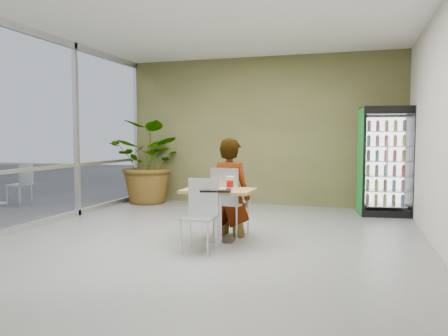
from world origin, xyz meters
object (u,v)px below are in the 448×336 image
(soda_cup, at_px, (230,183))
(cafeteria_tray, at_px, (216,190))
(chair_far, at_px, (228,196))
(dining_table, at_px, (219,205))
(chair_near, at_px, (201,209))
(seated_woman, at_px, (230,197))
(beverage_fridge, at_px, (385,161))
(potted_plant, at_px, (151,162))

(soda_cup, distance_m, cafeteria_tray, 0.30)
(chair_far, relative_size, cafeteria_tray, 2.55)
(chair_far, relative_size, soda_cup, 5.62)
(dining_table, relative_size, soda_cup, 5.26)
(chair_near, height_order, soda_cup, soda_cup)
(seated_woman, bearing_deg, beverage_fridge, -120.17)
(chair_near, xyz_separation_m, seated_woman, (0.13, 0.92, 0.03))
(dining_table, xyz_separation_m, chair_near, (-0.10, -0.44, 0.01))
(dining_table, bearing_deg, chair_far, 88.91)
(beverage_fridge, xyz_separation_m, potted_plant, (-4.90, 0.08, -0.10))
(soda_cup, height_order, cafeteria_tray, soda_cup)
(chair_far, bearing_deg, potted_plant, -33.82)
(dining_table, relative_size, chair_far, 0.94)
(dining_table, relative_size, cafeteria_tray, 2.38)
(chair_near, height_order, cafeteria_tray, chair_near)
(chair_far, height_order, soda_cup, chair_far)
(dining_table, distance_m, cafeteria_tray, 0.34)
(chair_far, relative_size, beverage_fridge, 0.50)
(chair_far, bearing_deg, soda_cup, 122.64)
(beverage_fridge, relative_size, potted_plant, 1.11)
(dining_table, bearing_deg, seated_woman, 86.30)
(chair_far, distance_m, potted_plant, 3.71)
(chair_near, height_order, beverage_fridge, beverage_fridge)
(chair_far, xyz_separation_m, potted_plant, (-2.56, 2.67, 0.32))
(cafeteria_tray, relative_size, beverage_fridge, 0.20)
(chair_far, bearing_deg, seated_woman, -100.44)
(seated_woman, bearing_deg, chair_far, 79.56)
(potted_plant, bearing_deg, beverage_fridge, -0.98)
(soda_cup, height_order, potted_plant, potted_plant)
(soda_cup, bearing_deg, chair_far, 110.25)
(chair_far, xyz_separation_m, cafeteria_tray, (0.03, -0.67, 0.16))
(chair_far, height_order, cafeteria_tray, chair_far)
(chair_near, bearing_deg, cafeteria_tray, 52.23)
(chair_near, bearing_deg, potted_plant, 123.76)
(potted_plant, bearing_deg, seated_woman, -45.36)
(chair_far, relative_size, seated_woman, 0.58)
(beverage_fridge, bearing_deg, chair_far, -139.43)
(seated_woman, bearing_deg, dining_table, 98.69)
(seated_woman, bearing_deg, potted_plant, -32.97)
(chair_near, bearing_deg, soda_cup, 58.97)
(soda_cup, relative_size, beverage_fridge, 0.09)
(chair_far, height_order, chair_near, chair_far)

